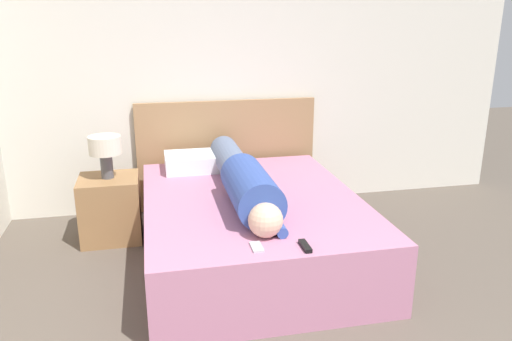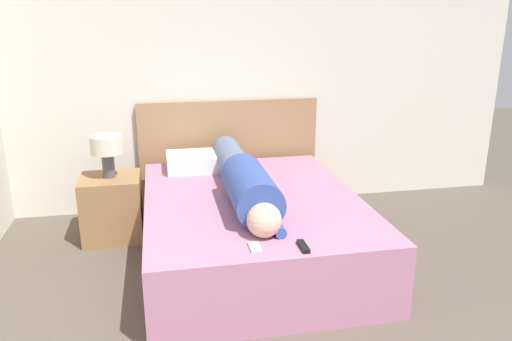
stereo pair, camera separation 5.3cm
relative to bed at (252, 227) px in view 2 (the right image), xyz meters
The scene contains 9 objects.
wall_back 1.60m from the bed, 84.70° to the left, with size 5.39×0.06×2.60m.
bed is the anchor object (origin of this frame).
headboard 1.15m from the bed, 90.00° to the left, with size 1.68×0.04×1.03m.
nightstand 1.21m from the bed, 151.48° to the left, with size 0.47×0.44×0.53m.
table_lamp 1.32m from the bed, 151.48° to the left, with size 0.25×0.25×0.34m.
person_lying 0.39m from the bed, behind, with size 0.31×1.78×0.31m.
pillow_near_headboard 0.90m from the bed, 111.76° to the left, with size 0.57×0.37×0.14m.
tv_remote 0.95m from the bed, 81.94° to the right, with size 0.04×0.15×0.02m.
cell_phone 0.89m from the bed, 99.85° to the right, with size 0.06×0.13×0.01m.
Camera 2 is at (-0.77, -0.75, 1.77)m, focal length 35.00 mm.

